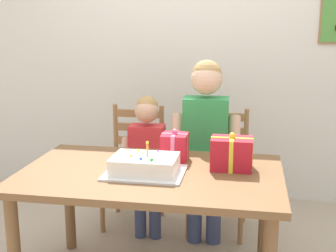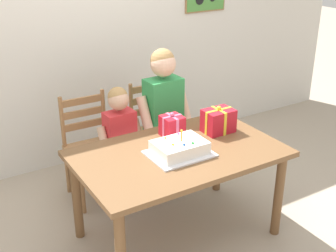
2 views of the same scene
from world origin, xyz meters
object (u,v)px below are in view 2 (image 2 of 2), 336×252
Objects in this scene: gift_box_beside_cake at (172,126)px; chair_right at (157,131)px; child_younger at (120,135)px; chair_left at (91,147)px; child_older at (163,108)px; birthday_cake at (180,148)px; dining_table at (178,162)px; gift_box_red_large at (218,121)px.

chair_right is (0.23, 0.64, -0.35)m from gift_box_beside_cake.
gift_box_beside_cake is 0.19× the size of child_younger.
chair_left is 0.70× the size of child_older.
gift_box_beside_cake is at bearing -56.41° from chair_left.
child_older reaches higher than birthday_cake.
child_older is at bearing -107.30° from chair_right.
dining_table is at bearing 65.09° from birthday_cake.
child_younger is at bearing -152.90° from chair_right.
gift_box_red_large is at bearing -81.01° from chair_right.
child_younger is at bearing 140.42° from gift_box_red_large.
gift_box_beside_cake is at bearing -55.87° from child_younger.
chair_left and chair_right have the same top height.
dining_table is 0.66m from child_younger.
dining_table is 1.62× the size of chair_right.
chair_left is at bearing 180.00° from chair_right.
gift_box_red_large reaches higher than birthday_cake.
dining_table is 1.62× the size of chair_left.
chair_right is (0.33, 0.89, -0.17)m from dining_table.
dining_table is 3.38× the size of birthday_cake.
birthday_cake is at bearing -111.78° from child_older.
dining_table is 1.40× the size of child_younger.
chair_right is 0.87× the size of child_younger.
birthday_cake reaches higher than chair_left.
gift_box_beside_cake is 0.22× the size of chair_right.
chair_left reaches higher than dining_table.
chair_right is at bearing 70.10° from gift_box_beside_cake.
birthday_cake is at bearing -71.90° from chair_left.
birthday_cake is 1.05m from chair_right.
dining_table is 0.96m from chair_left.
dining_table is at bearing -69.76° from chair_left.
child_older is 1.24× the size of child_younger.
birthday_cake is 1.03m from chair_left.
gift_box_beside_cake is 0.84m from chair_left.
child_younger is (-0.42, 0.00, -0.16)m from child_older.
gift_box_red_large is at bearing -68.55° from child_older.
child_older is (-0.20, 0.51, -0.02)m from gift_box_red_large.
child_older reaches higher than gift_box_beside_cake.
child_younger reaches higher than birthday_cake.
child_younger reaches higher than dining_table.
child_older reaches higher than child_younger.
gift_box_red_large is 0.18× the size of child_older.
chair_left is at bearing 108.10° from birthday_cake.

